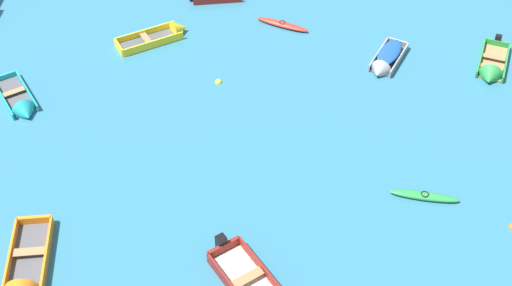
# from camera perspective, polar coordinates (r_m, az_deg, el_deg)

# --- Properties ---
(kayak_green_back_row_center) EXTENTS (2.97, 0.97, 0.28)m
(kayak_green_back_row_center) POSITION_cam_1_polar(r_m,az_deg,el_deg) (29.60, 14.03, -4.36)
(kayak_green_back_row_center) COLOR #288C3D
(kayak_green_back_row_center) RESTS_ON ground_plane
(rowboat_grey_far_right) EXTENTS (2.52, 3.43, 1.09)m
(rowboat_grey_far_right) POSITION_cam_1_polar(r_m,az_deg,el_deg) (36.02, 10.87, 6.81)
(rowboat_grey_far_right) COLOR #4C4C51
(rowboat_grey_far_right) RESTS_ON ground_plane
(kayak_red_midfield_right) EXTENTS (3.04, 1.77, 0.30)m
(kayak_red_midfield_right) POSITION_cam_1_polar(r_m,az_deg,el_deg) (38.43, 2.24, 9.97)
(kayak_red_midfield_right) COLOR red
(kayak_red_midfield_right) RESTS_ON ground_plane
(rowboat_orange_back_row_right) EXTENTS (1.86, 4.35, 1.33)m
(rowboat_orange_back_row_right) POSITION_cam_1_polar(r_m,az_deg,el_deg) (27.42, -18.93, -10.95)
(rowboat_orange_back_row_right) COLOR #4C4C51
(rowboat_orange_back_row_right) RESTS_ON ground_plane
(rowboat_yellow_cluster_outer) EXTENTS (4.07, 2.99, 1.14)m
(rowboat_yellow_cluster_outer) POSITION_cam_1_polar(r_m,az_deg,el_deg) (37.86, -7.59, 9.12)
(rowboat_yellow_cluster_outer) COLOR #4C4C51
(rowboat_yellow_cluster_outer) RESTS_ON ground_plane
(rowboat_turquoise_midfield_left) EXTENTS (3.03, 3.81, 1.15)m
(rowboat_turquoise_midfield_left) POSITION_cam_1_polar(r_m,az_deg,el_deg) (34.71, -19.15, 2.93)
(rowboat_turquoise_midfield_left) COLOR #4C4C51
(rowboat_turquoise_midfield_left) RESTS_ON ground_plane
(rowboat_green_outer_left) EXTENTS (2.48, 3.87, 1.24)m
(rowboat_green_outer_left) POSITION_cam_1_polar(r_m,az_deg,el_deg) (37.00, 19.21, 5.84)
(rowboat_green_outer_left) COLOR #99754C
(rowboat_green_outer_left) RESTS_ON ground_plane
(mooring_buoy_outer_edge) EXTENTS (0.33, 0.33, 0.33)m
(mooring_buoy_outer_edge) POSITION_cam_1_polar(r_m,az_deg,el_deg) (29.72, 20.82, -6.67)
(mooring_buoy_outer_edge) COLOR orange
(mooring_buoy_outer_edge) RESTS_ON ground_plane
(mooring_buoy_near_foreground) EXTENTS (0.36, 0.36, 0.36)m
(mooring_buoy_near_foreground) POSITION_cam_1_polar(r_m,az_deg,el_deg) (34.54, -3.18, 5.13)
(mooring_buoy_near_foreground) COLOR yellow
(mooring_buoy_near_foreground) RESTS_ON ground_plane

